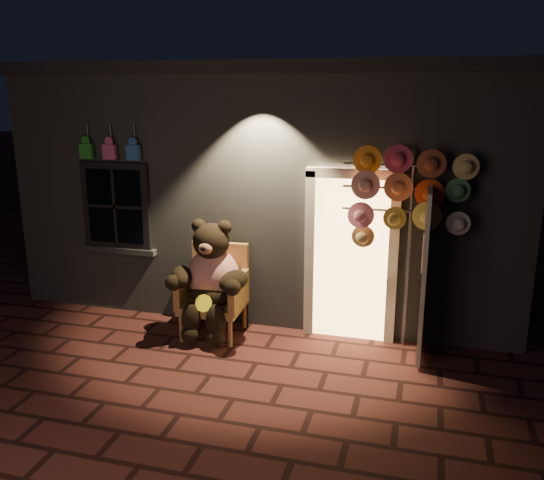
% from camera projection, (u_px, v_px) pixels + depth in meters
% --- Properties ---
extents(ground, '(60.00, 60.00, 0.00)m').
position_uv_depth(ground, '(210.00, 375.00, 6.47)').
color(ground, '#4D221D').
rests_on(ground, ground).
extents(shop_building, '(7.30, 5.95, 3.51)m').
position_uv_depth(shop_building, '(293.00, 172.00, 9.74)').
color(shop_building, slate).
rests_on(shop_building, ground).
extents(wicker_armchair, '(0.82, 0.74, 1.16)m').
position_uv_depth(wicker_armchair, '(215.00, 290.00, 7.49)').
color(wicker_armchair, '#B47045').
rests_on(wicker_armchair, ground).
extents(teddy_bear, '(1.09, 0.85, 1.50)m').
position_uv_depth(teddy_bear, '(211.00, 279.00, 7.30)').
color(teddy_bear, red).
rests_on(teddy_bear, ground).
extents(hat_rack, '(1.50, 0.22, 2.46)m').
position_uv_depth(hat_rack, '(407.00, 196.00, 6.65)').
color(hat_rack, '#59595E').
rests_on(hat_rack, ground).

